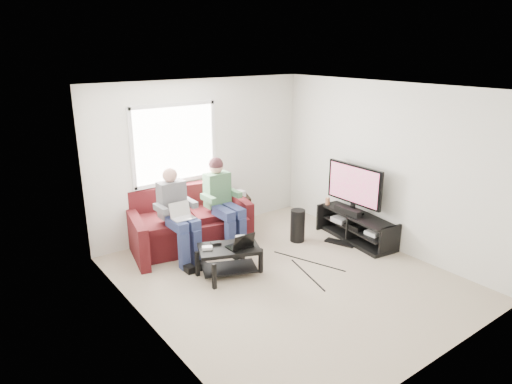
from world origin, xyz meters
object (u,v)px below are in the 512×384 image
tv_stand (356,229)px  tv (354,186)px  sofa (190,225)px  coffee_table (229,254)px  subwoofer (298,226)px  end_table (238,210)px

tv_stand → tv: bearing=91.5°
sofa → tv: tv is taller
sofa → coffee_table: size_ratio=2.25×
subwoofer → end_table: 1.20m
tv → sofa: bearing=148.3°
tv_stand → end_table: size_ratio=2.21×
sofa → subwoofer: (1.48, -0.94, -0.07)m
coffee_table → sofa: bearing=86.8°
sofa → coffee_table: bearing=-93.2°
tv → subwoofer: size_ratio=2.02×
subwoofer → end_table: (-0.41, 1.13, 0.02)m
tv_stand → end_table: 2.08m
end_table → sofa: bearing=-170.2°
tv → end_table: bearing=127.1°
tv → end_table: 2.09m
subwoofer → end_table: size_ratio=0.82×
sofa → tv_stand: bearing=-33.5°
coffee_table → tv_stand: (2.34, -0.26, -0.10)m
tv → coffee_table: bearing=176.0°
tv → subwoofer: 1.13m
tv_stand → coffee_table: bearing=173.6°
coffee_table → tv_stand: 2.36m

